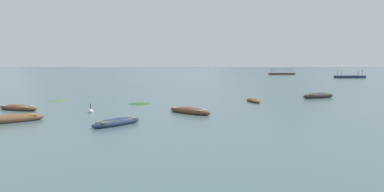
% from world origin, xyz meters
% --- Properties ---
extents(ground_plane, '(6000.00, 6000.00, 0.00)m').
position_xyz_m(ground_plane, '(0.00, 1500.00, 0.00)').
color(ground_plane, '#476066').
extents(mountain_1, '(1903.35, 1903.35, 524.29)m').
position_xyz_m(mountain_1, '(-563.72, 2407.90, 262.15)').
color(mountain_1, slate).
rests_on(mountain_1, ground).
extents(mountain_2, '(1254.85, 1254.85, 386.25)m').
position_xyz_m(mountain_2, '(599.98, 2030.63, 193.12)').
color(mountain_2, slate).
rests_on(mountain_2, ground).
extents(rowboat_0, '(4.54, 3.13, 0.75)m').
position_xyz_m(rowboat_0, '(14.67, 34.21, 0.23)').
color(rowboat_0, '#2D2826').
rests_on(rowboat_0, ground).
extents(rowboat_1, '(1.44, 3.48, 0.42)m').
position_xyz_m(rowboat_1, '(6.49, 29.66, 0.13)').
color(rowboat_1, brown).
rests_on(rowboat_1, ground).
extents(rowboat_3, '(3.86, 3.53, 0.59)m').
position_xyz_m(rowboat_3, '(0.24, 21.21, 0.18)').
color(rowboat_3, brown).
rests_on(rowboat_3, ground).
extents(rowboat_4, '(3.81, 3.46, 0.65)m').
position_xyz_m(rowboat_4, '(-11.33, 16.76, 0.20)').
color(rowboat_4, brown).
rests_on(rowboat_4, ground).
extents(rowboat_5, '(4.26, 2.59, 0.56)m').
position_xyz_m(rowboat_5, '(-14.23, 22.77, 0.17)').
color(rowboat_5, brown).
rests_on(rowboat_5, ground).
extents(rowboat_7, '(2.96, 3.45, 0.56)m').
position_xyz_m(rowboat_7, '(-4.13, 15.77, 0.18)').
color(rowboat_7, navy).
rests_on(rowboat_7, ground).
extents(ferry_0, '(8.68, 3.75, 2.54)m').
position_xyz_m(ferry_0, '(45.97, 98.12, 0.45)').
color(ferry_0, navy).
rests_on(ferry_0, ground).
extents(ferry_1, '(10.95, 6.82, 2.54)m').
position_xyz_m(ferry_1, '(34.54, 135.89, 0.45)').
color(ferry_1, '#4C3323').
rests_on(ferry_1, ground).
extents(mooring_buoy, '(0.43, 0.43, 0.86)m').
position_xyz_m(mooring_buoy, '(-7.59, 21.25, 0.09)').
color(mooring_buoy, silver).
rests_on(mooring_buoy, ground).
extents(weed_patch_0, '(2.53, 3.01, 0.14)m').
position_xyz_m(weed_patch_0, '(-4.87, 27.47, 0.00)').
color(weed_patch_0, '#2D5628').
rests_on(weed_patch_0, ground).
extents(weed_patch_1, '(2.52, 2.51, 0.14)m').
position_xyz_m(weed_patch_1, '(-13.81, 29.86, 0.00)').
color(weed_patch_1, '#477033').
rests_on(weed_patch_1, ground).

